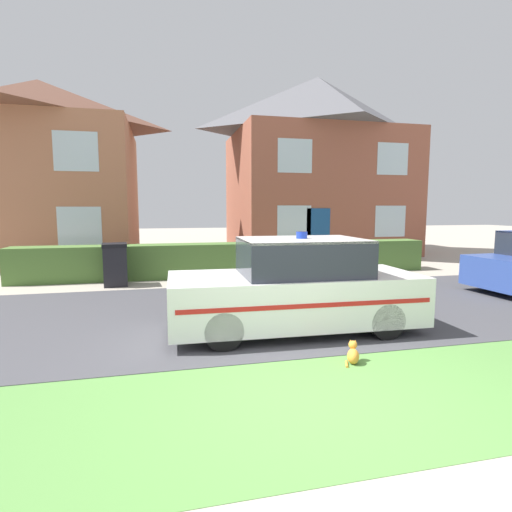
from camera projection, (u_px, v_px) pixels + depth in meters
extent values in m
plane|color=#A89E8E|center=(315.00, 399.00, 4.38)|extent=(80.00, 80.00, 0.00)
cube|color=#424247|center=(244.00, 311.00, 8.13)|extent=(28.00, 5.53, 0.01)
cube|color=#568C42|center=(319.00, 403.00, 4.28)|extent=(28.00, 2.45, 0.01)
cube|color=#4C7233|center=(234.00, 259.00, 12.50)|extent=(12.79, 0.87, 1.01)
cylinder|color=black|center=(214.00, 307.00, 7.28)|extent=(0.58, 0.22, 0.58)
cylinder|color=black|center=(224.00, 331.00, 5.84)|extent=(0.58, 0.22, 0.58)
cylinder|color=black|center=(347.00, 300.00, 7.80)|extent=(0.58, 0.22, 0.58)
cylinder|color=black|center=(386.00, 321.00, 6.36)|extent=(0.58, 0.22, 0.58)
cube|color=white|center=(294.00, 298.00, 6.79)|extent=(4.24, 1.80, 0.80)
cube|color=#232833|center=(301.00, 256.00, 6.73)|extent=(2.06, 1.57, 0.61)
cube|color=white|center=(302.00, 240.00, 6.70)|extent=(2.06, 1.57, 0.04)
cube|color=red|center=(281.00, 285.00, 7.60)|extent=(3.98, 0.13, 0.07)
cube|color=red|center=(311.00, 306.00, 5.96)|extent=(3.98, 0.13, 0.07)
cylinder|color=#1933A5|center=(302.00, 235.00, 6.69)|extent=(0.19, 0.19, 0.12)
ellipsoid|color=orange|center=(353.00, 356.00, 5.37)|extent=(0.24, 0.28, 0.20)
ellipsoid|color=white|center=(353.00, 355.00, 5.46)|extent=(0.11, 0.09, 0.11)
sphere|color=orange|center=(353.00, 345.00, 5.46)|extent=(0.12, 0.12, 0.12)
cone|color=orange|center=(355.00, 342.00, 5.45)|extent=(0.05, 0.05, 0.05)
cone|color=orange|center=(350.00, 341.00, 5.46)|extent=(0.05, 0.05, 0.05)
cylinder|color=orange|center=(347.00, 364.00, 5.32)|extent=(0.10, 0.19, 0.03)
cylinder|color=black|center=(488.00, 277.00, 10.42)|extent=(0.58, 0.22, 0.57)
cube|color=#A86B4C|center=(44.00, 194.00, 16.13)|extent=(6.94, 6.72, 5.36)
pyramid|color=brown|center=(39.00, 103.00, 15.71)|extent=(7.28, 7.05, 1.75)
cube|color=silver|center=(80.00, 226.00, 13.44)|extent=(1.40, 0.02, 1.30)
cube|color=silver|center=(76.00, 151.00, 13.15)|extent=(1.40, 0.02, 1.30)
cube|color=#93513D|center=(316.00, 194.00, 19.08)|extent=(7.71, 6.14, 5.57)
pyramid|color=#56565B|center=(318.00, 106.00, 18.60)|extent=(8.09, 6.44, 2.58)
cube|color=navy|center=(318.00, 234.00, 16.06)|extent=(1.00, 0.02, 2.10)
cube|color=silver|center=(294.00, 222.00, 15.76)|extent=(1.40, 0.02, 1.30)
cube|color=silver|center=(390.00, 221.00, 16.73)|extent=(1.40, 0.02, 1.30)
cube|color=silver|center=(295.00, 156.00, 15.46)|extent=(1.40, 0.02, 1.30)
cube|color=silver|center=(393.00, 159.00, 16.43)|extent=(1.40, 0.02, 1.30)
cube|color=black|center=(115.00, 266.00, 10.82)|extent=(0.67, 0.72, 1.05)
cube|color=black|center=(114.00, 245.00, 10.75)|extent=(0.70, 0.76, 0.10)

